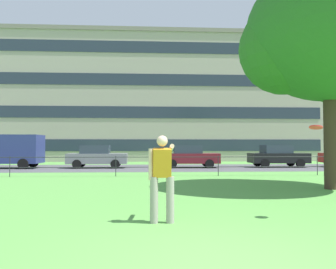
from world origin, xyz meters
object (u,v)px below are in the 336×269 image
Objects in this scene: panel_van_left at (3,149)px; car_black_right at (278,156)px; car_maroon_center at (189,156)px; tree_large_lawn at (330,38)px; apartment_building_background at (152,104)px; car_grey_far_right at (97,156)px; person_thrower at (162,175)px; frisbee at (316,127)px.

panel_van_left reaches higher than car_black_right.
panel_van_left reaches higher than car_maroon_center.
tree_large_lawn is at bearing -34.82° from panel_van_left.
panel_van_left is 19.57m from apartment_building_background.
car_maroon_center is at bearing 0.04° from car_grey_far_right.
car_grey_far_right is at bearing 0.29° from panel_van_left.
car_grey_far_right is 1.01× the size of car_black_right.
car_maroon_center is at bearing 0.16° from panel_van_left.
car_grey_far_right and car_maroon_center have the same top height.
car_grey_far_right is 1.00× the size of car_maroon_center.
person_thrower is 0.04× the size of apartment_building_background.
car_grey_far_right is (6.25, 0.03, -0.49)m from panel_van_left.
apartment_building_background is (-6.27, 27.35, 0.93)m from tree_large_lawn.
apartment_building_background reaches higher than person_thrower.
person_thrower reaches higher than car_black_right.
person_thrower is at bearing -77.05° from car_grey_far_right.
person_thrower is 18.86m from car_black_right.
panel_van_left is (-16.36, 11.38, -4.19)m from tree_large_lawn.
frisbee is at bearing -66.83° from car_grey_far_right.
tree_large_lawn is 15.95m from car_grey_far_right.
person_thrower is 0.43× the size of car_black_right.
car_maroon_center is at bearing -178.52° from car_black_right.
tree_large_lawn is 12.91m from car_maroon_center.
tree_large_lawn is at bearing 38.81° from person_thrower.
panel_van_left is (-13.25, 16.35, -0.64)m from frisbee.
panel_van_left is at bearing -122.28° from apartment_building_background.
car_grey_far_right is at bearing -179.24° from car_black_right.
person_thrower is at bearing -177.93° from frisbee.
car_black_right is at bearing 62.07° from person_thrower.
tree_large_lawn reaches higher than frisbee.
apartment_building_background is (10.09, 15.97, 5.12)m from panel_van_left.
car_black_right is at bearing 77.76° from tree_large_lawn.
car_grey_far_right is at bearing 102.95° from person_thrower.
tree_large_lawn reaches higher than car_black_right.
frisbee is 16.44m from car_maroon_center.
car_grey_far_right is 0.10× the size of apartment_building_background.
car_grey_far_right is (-3.79, 16.49, -0.16)m from person_thrower.
panel_van_left is 1.25× the size of car_black_right.
frisbee is 0.01× the size of apartment_building_background.
frisbee is (-3.11, -4.97, -3.55)m from tree_large_lawn.
tree_large_lawn is 28.07m from apartment_building_background.
panel_van_left is 1.23× the size of car_maroon_center.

